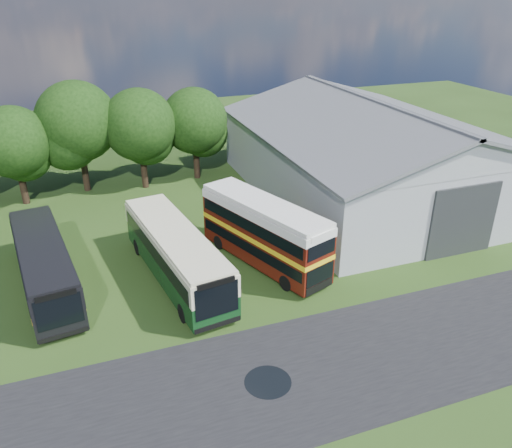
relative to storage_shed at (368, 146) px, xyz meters
name	(u,v)px	position (x,y,z in m)	size (l,w,h in m)	color
ground	(274,336)	(-15.00, -15.98, -4.17)	(120.00, 120.00, 0.00)	#213912
asphalt_road	(353,360)	(-12.00, -18.98, -4.17)	(60.00, 8.00, 0.02)	black
puddle	(268,382)	(-16.50, -18.98, -4.17)	(2.20, 2.20, 0.01)	black
storage_shed	(368,146)	(0.00, 0.00, 0.00)	(18.80, 24.80, 8.15)	gray
tree_left_b	(14,142)	(-28.00, 7.52, 1.09)	(5.78, 5.78, 8.16)	black
tree_mid	(77,122)	(-23.00, 8.82, 2.02)	(6.80, 6.80, 9.60)	black
tree_right_a	(139,125)	(-18.00, 7.82, 1.52)	(6.26, 6.26, 8.83)	black
tree_right_b	(194,121)	(-13.00, 8.62, 1.27)	(5.98, 5.98, 8.45)	black
shrub_front	(319,263)	(-9.40, -9.98, -4.17)	(1.70, 1.70, 1.70)	#194714
shrub_mid	(306,250)	(-9.40, -7.98, -4.17)	(1.60, 1.60, 1.60)	#194714
shrub_back	(294,237)	(-9.40, -5.98, -4.17)	(1.80, 1.80, 1.80)	#194714
bus_green_single	(176,254)	(-18.53, -8.69, -2.39)	(4.56, 12.41, 3.34)	black
bus_maroon_double	(264,233)	(-12.76, -8.58, -2.01)	(5.83, 10.33, 4.33)	black
bus_dark_single	(44,265)	(-26.07, -7.17, -2.50)	(4.24, 11.61, 3.13)	black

